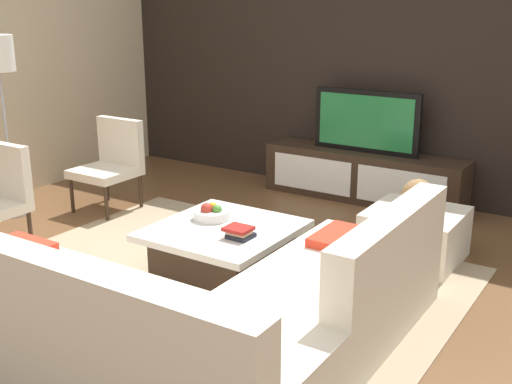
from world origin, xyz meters
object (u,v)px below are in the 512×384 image
object	(u,v)px
sectional_couch	(207,315)
coffee_table	(224,250)
decorative_ball	(418,195)
ottoman	(415,235)
accent_chair_far	(112,159)
television	(366,121)
fruit_bowl	(212,213)
media_console	(363,176)
book_stack	(239,232)

from	to	relation	value
sectional_couch	coffee_table	size ratio (longest dim) A/B	2.31
decorative_ball	coffee_table	bearing A→B (deg)	-135.13
ottoman	accent_chair_far	size ratio (longest dim) A/B	0.80
television	coffee_table	distance (m)	2.38
television	sectional_couch	size ratio (longest dim) A/B	0.47
sectional_couch	fruit_bowl	world-z (taller)	sectional_couch
media_console	accent_chair_far	bearing A→B (deg)	-141.09
television	fruit_bowl	bearing A→B (deg)	-97.24
television	coffee_table	xyz separation A→B (m)	(-0.10, -2.30, -0.61)
coffee_table	decorative_ball	distance (m)	1.55
television	fruit_bowl	world-z (taller)	television
television	sectional_couch	xyz separation A→B (m)	(0.50, -3.29, -0.53)
ottoman	decorative_ball	world-z (taller)	decorative_ball
media_console	book_stack	world-z (taller)	media_console
coffee_table	decorative_ball	bearing A→B (deg)	44.87
sectional_couch	coffee_table	xyz separation A→B (m)	(-0.60, 0.99, -0.08)
coffee_table	fruit_bowl	distance (m)	0.30
television	ottoman	size ratio (longest dim) A/B	1.57
television	accent_chair_far	size ratio (longest dim) A/B	1.27
ottoman	fruit_bowl	xyz separation A→B (m)	(-1.25, -0.97, 0.23)
coffee_table	ottoman	size ratio (longest dim) A/B	1.44
television	book_stack	size ratio (longest dim) A/B	5.99
ottoman	decorative_ball	size ratio (longest dim) A/B	2.78
media_console	fruit_bowl	world-z (taller)	fruit_bowl
media_console	coffee_table	world-z (taller)	media_console
decorative_ball	accent_chair_far	bearing A→B (deg)	-173.26
media_console	television	bearing A→B (deg)	90.00
decorative_ball	book_stack	world-z (taller)	decorative_ball
media_console	ottoman	bearing A→B (deg)	-51.49
accent_chair_far	book_stack	size ratio (longest dim) A/B	4.73
media_console	fruit_bowl	xyz separation A→B (m)	(-0.28, -2.20, 0.18)
fruit_bowl	book_stack	bearing A→B (deg)	-28.22
sectional_couch	coffee_table	world-z (taller)	sectional_couch
decorative_ball	ottoman	bearing A→B (deg)	0.00
accent_chair_far	decorative_ball	size ratio (longest dim) A/B	3.45
television	sectional_couch	distance (m)	3.37
sectional_couch	decorative_ball	world-z (taller)	sectional_couch
accent_chair_far	decorative_ball	bearing A→B (deg)	-2.21
coffee_table	decorative_ball	xyz separation A→B (m)	(1.08, 1.07, 0.32)
coffee_table	television	bearing A→B (deg)	87.51
coffee_table	fruit_bowl	xyz separation A→B (m)	(-0.18, 0.10, 0.22)
sectional_couch	accent_chair_far	bearing A→B (deg)	144.93
television	book_stack	bearing A→B (deg)	-87.13
coffee_table	fruit_bowl	size ratio (longest dim) A/B	3.59
ottoman	coffee_table	bearing A→B (deg)	-135.13
coffee_table	book_stack	bearing A→B (deg)	-28.09
coffee_table	ottoman	distance (m)	1.52
media_console	fruit_bowl	bearing A→B (deg)	-97.25
coffee_table	fruit_bowl	world-z (taller)	fruit_bowl
media_console	fruit_bowl	distance (m)	2.22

